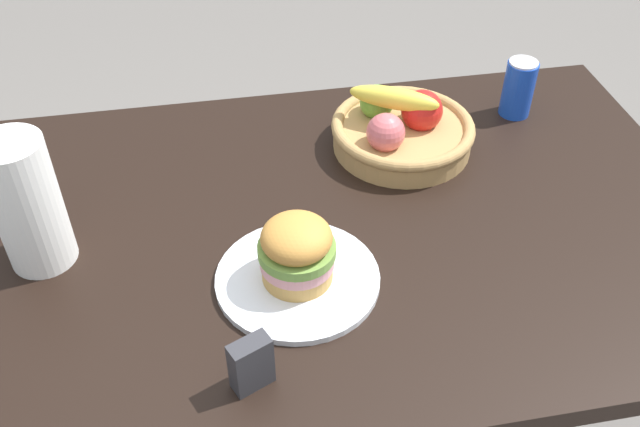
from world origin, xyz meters
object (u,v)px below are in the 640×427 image
paper_towel_roll (27,204)px  plate (298,279)px  soda_can (518,88)px  napkin_holder (251,364)px  fruit_basket (401,128)px  sandwich (297,251)px

paper_towel_roll → plate: bearing=-17.8°
soda_can → napkin_holder: size_ratio=1.40×
soda_can → paper_towel_roll: bearing=-163.8°
plate → soda_can: size_ratio=2.16×
fruit_basket → napkin_holder: size_ratio=3.22×
soda_can → napkin_holder: 0.88m
sandwich → soda_can: size_ratio=1.00×
soda_can → paper_towel_roll: 1.00m
sandwich → fruit_basket: 0.43m
sandwich → paper_towel_roll: paper_towel_roll is taller
paper_towel_roll → napkin_holder: size_ratio=2.67×
fruit_basket → napkin_holder: bearing=-124.5°
plate → paper_towel_roll: 0.45m
fruit_basket → paper_towel_roll: size_ratio=1.21×
plate → paper_towel_roll: (-0.42, 0.13, 0.11)m
soda_can → sandwich: bearing=-142.7°
plate → napkin_holder: size_ratio=3.03×
plate → fruit_basket: (0.27, 0.34, 0.04)m
fruit_basket → plate: bearing=-128.3°
paper_towel_roll → napkin_holder: 0.46m
fruit_basket → paper_towel_roll: 0.72m
sandwich → fruit_basket: bearing=51.7°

